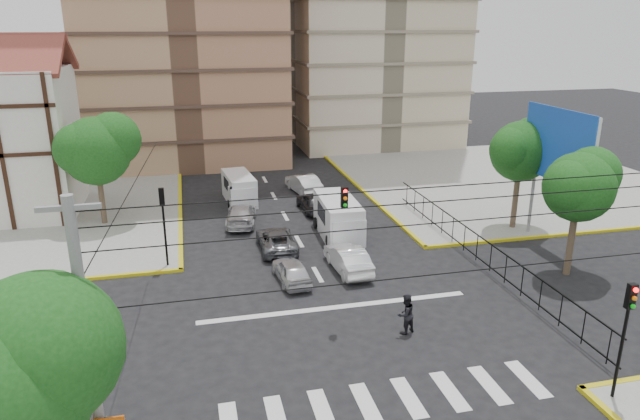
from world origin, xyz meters
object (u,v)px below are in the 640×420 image
object	(u,v)px
van_left_lane	(239,189)
traffic_light_nw	(163,214)
van_right_lane	(339,220)
car_white_front_right	(348,259)
traffic_light_se	(626,322)
pedestrian_crosswalk	(406,314)
car_silver_front_left	(292,270)

from	to	relation	value
van_left_lane	traffic_light_nw	bearing A→B (deg)	-120.26
van_right_lane	car_white_front_right	xyz separation A→B (m)	(-0.85, -4.98, -0.48)
traffic_light_se	pedestrian_crosswalk	distance (m)	8.48
car_white_front_right	pedestrian_crosswalk	xyz separation A→B (m)	(0.61, -6.83, 0.20)
car_silver_front_left	car_white_front_right	distance (m)	3.27
van_right_lane	car_white_front_right	distance (m)	5.08
traffic_light_nw	van_left_lane	world-z (taller)	traffic_light_nw
van_left_lane	car_white_front_right	distance (m)	14.48
traffic_light_se	van_right_lane	bearing A→B (deg)	106.32
car_silver_front_left	traffic_light_se	bearing A→B (deg)	122.49
traffic_light_nw	pedestrian_crosswalk	distance (m)	14.07
car_white_front_right	pedestrian_crosswalk	world-z (taller)	pedestrian_crosswalk
pedestrian_crosswalk	van_left_lane	bearing A→B (deg)	-99.29
car_white_front_right	van_right_lane	bearing A→B (deg)	-103.40
van_left_lane	car_white_front_right	bearing A→B (deg)	-77.83
van_left_lane	van_right_lane	bearing A→B (deg)	-64.66
pedestrian_crosswalk	car_white_front_right	bearing A→B (deg)	-107.99
van_right_lane	pedestrian_crosswalk	distance (m)	11.82
van_left_lane	car_silver_front_left	size ratio (longest dim) A/B	1.33
van_left_lane	car_silver_front_left	bearing A→B (deg)	-90.80
car_white_front_right	car_silver_front_left	bearing A→B (deg)	6.96
van_right_lane	traffic_light_nw	bearing A→B (deg)	-165.29
van_right_lane	car_white_front_right	world-z (taller)	van_right_lane
van_right_lane	pedestrian_crosswalk	xyz separation A→B (m)	(-0.24, -11.81, -0.28)
traffic_light_se	van_left_lane	xyz separation A→B (m)	(-10.54, 26.69, -2.09)
car_silver_front_left	pedestrian_crosswalk	bearing A→B (deg)	116.92
traffic_light_se	car_white_front_right	distance (m)	14.47
traffic_light_nw	car_silver_front_left	xyz separation A→B (m)	(6.30, -3.30, -2.49)
car_silver_front_left	pedestrian_crosswalk	world-z (taller)	pedestrian_crosswalk
traffic_light_se	pedestrian_crosswalk	size ratio (longest dim) A/B	2.43
traffic_light_se	car_white_front_right	bearing A→B (deg)	115.26
car_silver_front_left	van_left_lane	bearing A→B (deg)	-89.68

